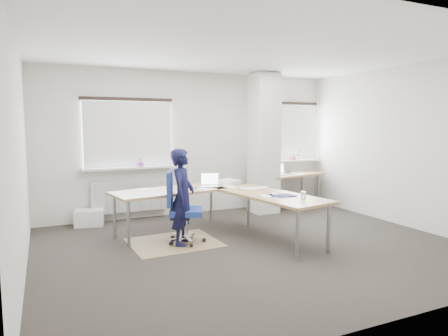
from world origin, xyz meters
name	(u,v)px	position (x,y,z in m)	size (l,w,h in m)	color
ground	(253,246)	(0.00, 0.00, 0.00)	(6.00, 6.00, 0.00)	#282420
room_shell	(250,127)	(0.18, 0.45, 1.75)	(6.04, 5.04, 2.82)	beige
floor_mat	(174,242)	(-1.00, 0.65, 0.00)	(1.29, 1.09, 0.01)	olive
white_crate	(89,218)	(-2.06, 2.25, 0.14)	(0.48, 0.34, 0.29)	white
desk_main	(223,193)	(-0.18, 0.67, 0.69)	(2.82, 2.63, 0.96)	olive
desk_side	(290,175)	(2.08, 2.15, 0.69)	(1.50, 0.93, 1.22)	olive
task_chair	(183,223)	(-0.87, 0.60, 0.30)	(0.63, 0.62, 1.09)	navy
person	(183,197)	(-0.90, 0.53, 0.71)	(0.52, 0.34, 1.43)	black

